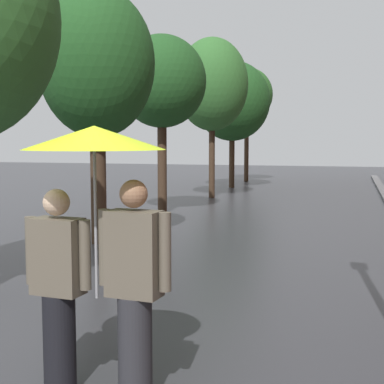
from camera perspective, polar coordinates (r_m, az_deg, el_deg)
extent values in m
cylinder|color=#473323|center=(10.90, -9.57, 1.03)|extent=(0.30, 0.30, 2.40)
ellipsoid|color=#235623|center=(10.97, -9.76, 12.89)|extent=(2.22, 2.22, 2.83)
cylinder|color=#473323|center=(15.12, -3.07, 2.75)|extent=(0.25, 0.25, 2.64)
ellipsoid|color=#235623|center=(15.18, -3.12, 11.26)|extent=(2.39, 2.39, 2.48)
cylinder|color=#473323|center=(19.28, 2.05, 3.42)|extent=(0.21, 0.21, 2.71)
ellipsoid|color=#387533|center=(19.36, 2.07, 10.97)|extent=(2.46, 2.46, 3.17)
cylinder|color=#473323|center=(23.43, 4.10, 3.35)|extent=(0.23, 0.23, 2.37)
ellipsoid|color=#235623|center=(23.46, 4.14, 9.28)|extent=(3.15, 3.15, 3.31)
cylinder|color=#473323|center=(26.86, 5.60, 4.48)|extent=(0.21, 0.21, 3.19)
ellipsoid|color=#2D6628|center=(26.94, 5.65, 9.90)|extent=(2.44, 2.44, 2.54)
cylinder|color=black|center=(4.71, -13.40, -14.83)|extent=(0.26, 0.26, 0.80)
cube|color=#665B4C|center=(4.52, -13.60, -6.42)|extent=(0.42, 0.26, 0.60)
sphere|color=beige|center=(4.45, -13.72, -1.04)|extent=(0.21, 0.21, 0.21)
cylinder|color=#665B4C|center=(4.66, -16.15, -5.75)|extent=(0.09, 0.09, 0.54)
cylinder|color=#665B4C|center=(4.38, -10.90, -6.34)|extent=(0.09, 0.09, 0.54)
cylinder|color=#2D2D33|center=(4.38, -5.84, -15.95)|extent=(0.26, 0.26, 0.86)
cube|color=#665B4C|center=(4.17, -5.94, -6.31)|extent=(0.42, 0.26, 0.64)
sphere|color=#9E7051|center=(4.10, -6.00, -0.19)|extent=(0.21, 0.21, 0.21)
cylinder|color=#665B4C|center=(4.28, -8.95, -5.60)|extent=(0.09, 0.09, 0.58)
cylinder|color=#665B4C|center=(4.05, -2.78, -6.15)|extent=(0.09, 0.09, 0.58)
cylinder|color=#9E9EA3|center=(4.31, -9.84, -3.20)|extent=(0.02, 0.02, 1.16)
cone|color=#BCE019|center=(4.26, -9.98, 5.50)|extent=(1.08, 1.08, 0.18)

